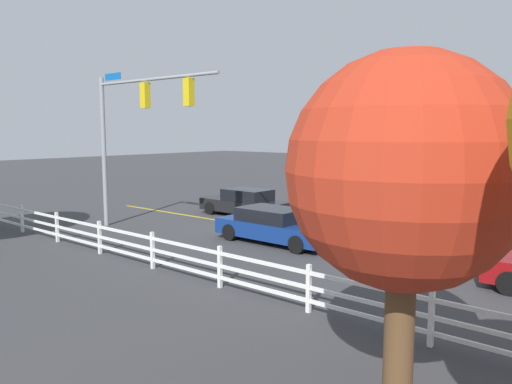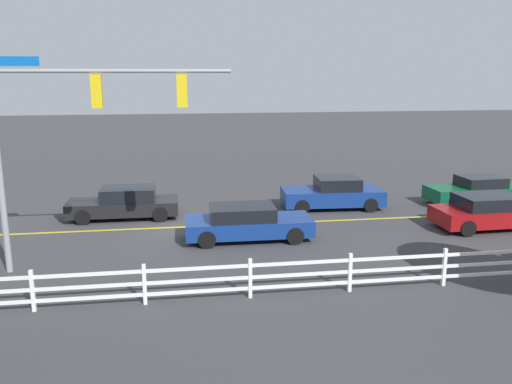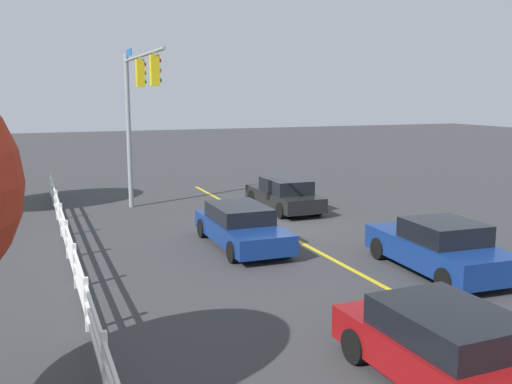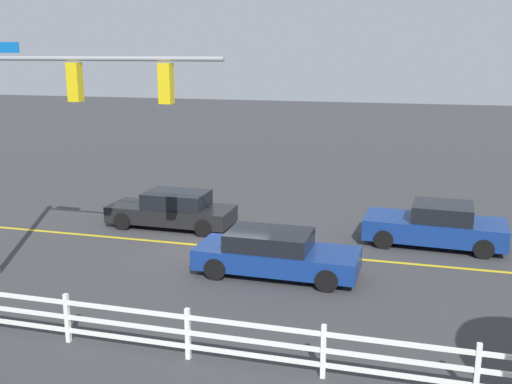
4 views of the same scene
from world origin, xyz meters
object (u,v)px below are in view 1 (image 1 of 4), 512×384
Objects in this scene: car_2 at (245,203)px; car_3 at (275,226)px; tree_1 at (405,173)px; car_1 at (435,224)px.

car_2 reaches higher than car_3.
car_2 is at bearing -41.19° from tree_1.
car_2 is 18.02m from tree_1.
car_1 is 13.04m from tree_1.
car_2 is 6.09m from car_3.
car_2 is at bearing 142.94° from car_3.
car_2 is (9.39, 0.35, -0.03)m from car_1.
tree_1 is (-13.38, 11.71, 2.97)m from car_2.
car_2 is at bearing 5.33° from car_1.
car_2 is 0.87× the size of tree_1.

